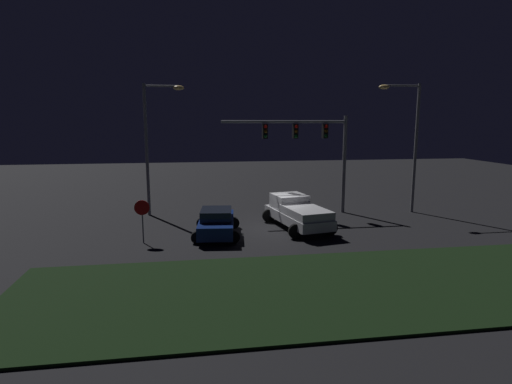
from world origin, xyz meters
TOP-DOWN VIEW (x-y plane):
  - ground_plane at (0.00, 0.00)m, footprint 80.00×80.00m
  - grass_median at (0.00, -9.26)m, footprint 23.25×7.50m
  - pickup_truck at (1.07, -0.33)m, footprint 3.56×5.68m
  - car_sedan at (-3.62, -1.37)m, footprint 2.78×4.56m
  - traffic_signal_gantry at (2.78, 3.21)m, footprint 8.32×0.56m
  - street_lamp_left at (-7.23, 4.36)m, footprint 2.60×0.44m
  - street_lamp_right at (9.37, 2.62)m, footprint 2.91×0.44m
  - stop_sign at (-7.40, -2.21)m, footprint 0.76×0.08m

SIDE VIEW (x-z plane):
  - ground_plane at x=0.00m, z-range 0.00..0.00m
  - grass_median at x=0.00m, z-range 0.00..0.10m
  - car_sedan at x=-3.62m, z-range -0.02..1.49m
  - pickup_truck at x=1.07m, z-range 0.10..1.90m
  - stop_sign at x=-7.40m, z-range 0.45..2.68m
  - traffic_signal_gantry at x=2.78m, z-range 1.65..8.15m
  - street_lamp_left at x=-7.23m, z-range 1.07..9.55m
  - street_lamp_right at x=9.37m, z-range 1.10..9.66m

